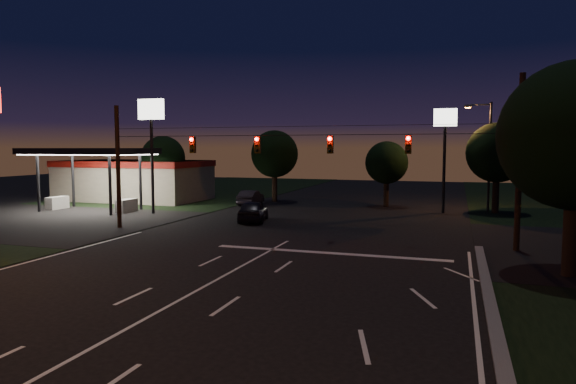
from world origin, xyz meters
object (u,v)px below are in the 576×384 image
at_px(tree_right_near, 575,138).
at_px(car_oncoming_b, 251,198).
at_px(car_oncoming_a, 253,211).
at_px(utility_pole_right, 516,251).

bearing_deg(tree_right_near, car_oncoming_b, 138.24).
relative_size(tree_right_near, car_oncoming_a, 1.95).
relative_size(utility_pole_right, car_oncoming_b, 2.16).
bearing_deg(car_oncoming_a, utility_pole_right, 147.96).
height_order(tree_right_near, car_oncoming_b, tree_right_near).
xyz_separation_m(utility_pole_right, car_oncoming_b, (-21.00, 15.28, 0.69)).
bearing_deg(car_oncoming_b, tree_right_near, 132.89).
xyz_separation_m(utility_pole_right, tree_right_near, (1.53, -4.83, 5.68)).
xyz_separation_m(car_oncoming_a, car_oncoming_b, (-4.17, 9.62, -0.08)).
height_order(tree_right_near, car_oncoming_a, tree_right_near).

